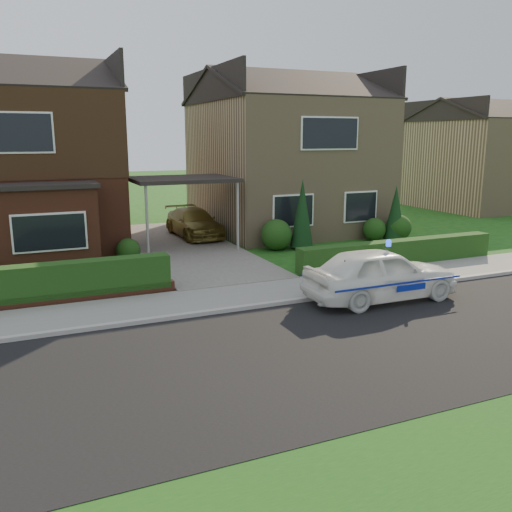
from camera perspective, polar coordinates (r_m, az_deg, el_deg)
ground at (r=11.47m, az=8.10°, el=-9.57°), size 120.00×120.00×0.00m
road at (r=11.47m, az=8.10°, el=-9.57°), size 60.00×6.00×0.02m
kerb at (r=13.98m, az=1.55°, el=-5.11°), size 60.00×0.16×0.12m
sidewalk at (r=14.90m, az=-0.16°, el=-4.03°), size 60.00×2.00×0.10m
driveway at (r=21.22m, az=-7.57°, el=0.89°), size 3.80×12.00×0.12m
house_left at (r=22.92m, az=-24.22°, el=10.22°), size 7.50×9.53×7.25m
house_right at (r=25.71m, az=3.02°, el=11.08°), size 7.50×8.06×7.25m
carport_link at (r=20.82m, az=-7.74°, el=7.88°), size 3.80×3.00×2.77m
dwarf_wall at (r=14.89m, az=-23.16°, el=-4.55°), size 7.70×0.25×0.36m
hedge_left at (r=15.09m, az=-23.11°, el=-5.05°), size 7.50×0.55×0.90m
hedge_right at (r=18.87m, az=14.67°, el=-1.06°), size 7.50×0.55×0.80m
shrub_left_mid at (r=18.74m, az=-17.98°, el=0.72°), size 1.32×1.32×1.32m
shrub_left_near at (r=19.29m, az=-13.30°, el=0.59°), size 0.84×0.84×0.84m
shrub_right_near at (r=20.77m, az=2.15°, el=2.25°), size 1.20×1.20×1.20m
shrub_right_mid at (r=23.20m, az=12.35°, el=2.76°), size 0.96×0.96×0.96m
shrub_right_far at (r=23.56m, az=14.76°, el=2.92°), size 1.08×1.08×1.08m
conifer_a at (r=20.93m, az=4.88°, el=4.24°), size 0.90×0.90×2.60m
conifer_b at (r=23.35m, az=14.45°, el=4.25°), size 0.90×0.90×2.20m
neighbour_right at (r=35.88m, az=22.47°, el=8.86°), size 6.50×7.00×5.20m
police_car at (r=14.71m, az=12.97°, el=-1.89°), size 3.85×4.20×1.59m
driveway_car at (r=23.20m, az=-6.55°, el=3.52°), size 1.76×4.06×1.16m
potted_plant_c at (r=16.93m, az=-22.73°, el=-1.94°), size 0.50×0.50×0.70m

